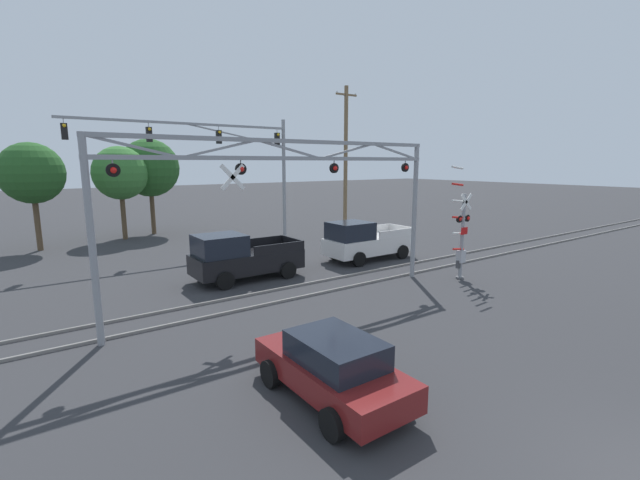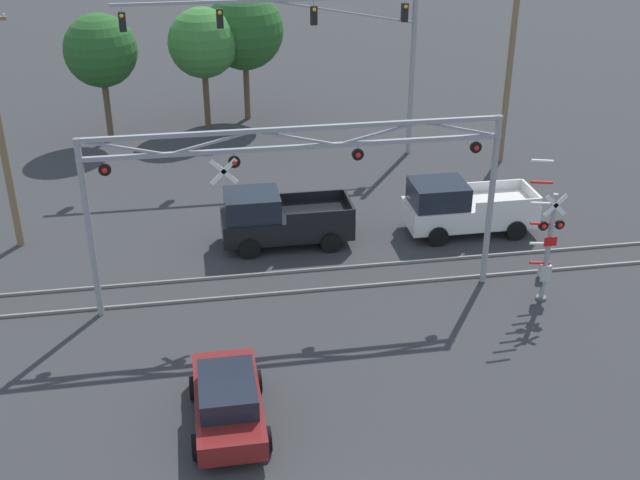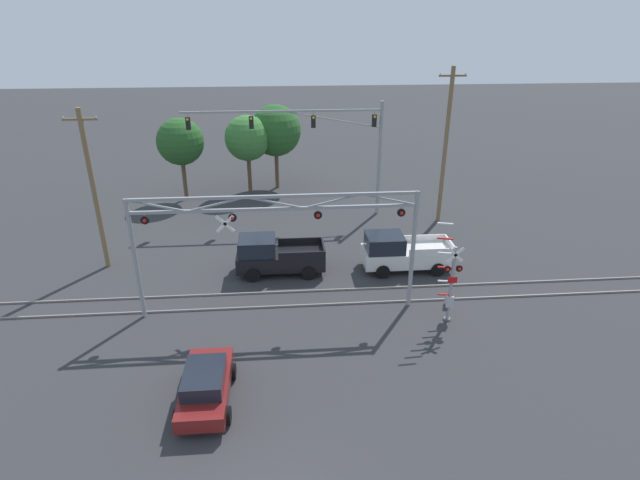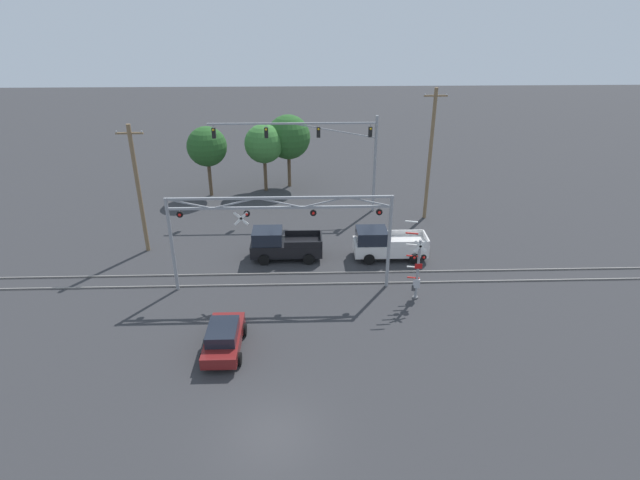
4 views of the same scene
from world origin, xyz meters
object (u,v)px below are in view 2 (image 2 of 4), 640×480
(crossing_gantry, at_px, (296,174))
(pickup_truck_lead, at_px, (278,219))
(background_tree_far_right_verge, at_px, (203,43))
(background_tree_far_left_verge, at_px, (244,30))
(traffic_signal_span, at_px, (336,38))
(utility_pole_right, at_px, (512,48))
(pickup_truck_following, at_px, (462,207))
(background_tree_beyond_span, at_px, (101,51))
(crossing_signal_mast, at_px, (546,249))
(sedan_waiting, at_px, (228,400))

(crossing_gantry, bearing_deg, pickup_truck_lead, 92.11)
(background_tree_far_right_verge, bearing_deg, background_tree_far_left_verge, 27.96)
(traffic_signal_span, distance_m, background_tree_far_right_verge, 8.22)
(traffic_signal_span, height_order, utility_pole_right, utility_pole_right)
(pickup_truck_following, bearing_deg, crossing_gantry, -150.80)
(background_tree_beyond_span, bearing_deg, crossing_signal_mast, -50.85)
(sedan_waiting, height_order, utility_pole_right, utility_pole_right)
(pickup_truck_following, relative_size, utility_pole_right, 0.48)
(crossing_signal_mast, height_order, background_tree_beyond_span, background_tree_beyond_span)
(sedan_waiting, bearing_deg, background_tree_far_right_verge, 88.80)
(background_tree_beyond_span, bearing_deg, utility_pole_right, -18.07)
(sedan_waiting, distance_m, background_tree_beyond_span, 24.23)
(background_tree_beyond_span, xyz_separation_m, background_tree_far_right_verge, (5.03, 1.21, -0.08))
(pickup_truck_following, xyz_separation_m, utility_pole_right, (4.41, 7.21, 4.37))
(crossing_gantry, relative_size, background_tree_far_right_verge, 2.09)
(background_tree_beyond_span, distance_m, background_tree_far_right_verge, 5.18)
(utility_pole_right, height_order, background_tree_far_left_verge, utility_pole_right)
(crossing_signal_mast, distance_m, background_tree_far_right_verge, 22.63)
(crossing_gantry, bearing_deg, background_tree_far_left_verge, 89.98)
(utility_pole_right, bearing_deg, background_tree_far_left_verge, 143.43)
(pickup_truck_following, height_order, background_tree_far_right_verge, background_tree_far_right_verge)
(pickup_truck_lead, height_order, background_tree_far_right_verge, background_tree_far_right_verge)
(pickup_truck_lead, xyz_separation_m, pickup_truck_following, (7.22, -0.16, 0.00))
(crossing_gantry, distance_m, pickup_truck_following, 8.80)
(pickup_truck_lead, relative_size, sedan_waiting, 1.21)
(background_tree_beyond_span, bearing_deg, background_tree_far_right_verge, 13.49)
(pickup_truck_following, distance_m, background_tree_far_right_verge, 17.61)
(pickup_truck_lead, height_order, sedan_waiting, pickup_truck_lead)
(crossing_signal_mast, height_order, background_tree_far_left_verge, background_tree_far_left_verge)
(pickup_truck_lead, relative_size, background_tree_beyond_span, 0.77)
(crossing_gantry, height_order, background_tree_beyond_span, background_tree_beyond_span)
(traffic_signal_span, bearing_deg, background_tree_far_right_verge, 136.94)
(background_tree_far_left_verge, bearing_deg, background_tree_far_right_verge, -152.04)
(crossing_signal_mast, distance_m, pickup_truck_following, 5.62)
(crossing_gantry, distance_m, background_tree_beyond_span, 18.74)
(sedan_waiting, bearing_deg, pickup_truck_following, 45.97)
(crossing_gantry, xyz_separation_m, utility_pole_right, (11.48, 11.16, 0.92))
(traffic_signal_span, bearing_deg, crossing_signal_mast, -73.31)
(crossing_signal_mast, bearing_deg, pickup_truck_lead, 145.49)
(sedan_waiting, distance_m, utility_pole_right, 22.94)
(crossing_signal_mast, relative_size, background_tree_far_left_verge, 0.74)
(crossing_signal_mast, distance_m, pickup_truck_lead, 9.97)
(traffic_signal_span, height_order, sedan_waiting, traffic_signal_span)
(background_tree_far_left_verge, bearing_deg, utility_pole_right, -36.57)
(crossing_gantry, height_order, utility_pole_right, utility_pole_right)
(pickup_truck_lead, bearing_deg, background_tree_far_right_verge, 98.25)
(traffic_signal_span, distance_m, sedan_waiting, 20.83)
(crossing_gantry, bearing_deg, background_tree_beyond_span, 112.81)
(pickup_truck_following, bearing_deg, background_tree_beyond_span, 137.08)
(pickup_truck_following, bearing_deg, utility_pole_right, 58.54)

